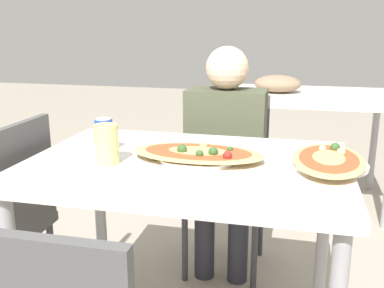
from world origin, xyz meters
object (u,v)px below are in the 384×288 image
at_px(chair_side_left, 2,218).
at_px(pizza_second, 329,161).
at_px(pizza_main, 198,154).
at_px(drink_glass, 107,144).
at_px(soda_can, 104,135).
at_px(dining_table, 187,185).
at_px(chair_far_seated, 228,172).
at_px(person_seated, 225,146).

distance_m(chair_side_left, pizza_second, 1.26).
height_order(pizza_main, drink_glass, drink_glass).
bearing_deg(pizza_second, soda_can, -179.99).
relative_size(drink_glass, pizza_second, 0.33).
bearing_deg(dining_table, drink_glass, -159.76).
xyz_separation_m(dining_table, drink_glass, (-0.26, -0.09, 0.16)).
distance_m(pizza_main, drink_glass, 0.32).
height_order(chair_side_left, soda_can, soda_can).
distance_m(dining_table, chair_far_seated, 0.74).
distance_m(chair_side_left, person_seated, 1.03).
height_order(dining_table, pizza_main, pizza_main).
relative_size(chair_far_seated, drink_glass, 6.49).
bearing_deg(drink_glass, person_seated, 67.06).
height_order(person_seated, drink_glass, person_seated).
bearing_deg(chair_far_seated, chair_side_left, 44.05).
height_order(drink_glass, pizza_second, drink_glass).
xyz_separation_m(chair_side_left, soda_can, (0.42, 0.09, 0.34)).
xyz_separation_m(chair_side_left, drink_glass, (0.49, -0.05, 0.35)).
distance_m(person_seated, drink_glass, 0.78).
bearing_deg(chair_far_seated, dining_table, 86.95).
bearing_deg(soda_can, chair_side_left, -167.76).
bearing_deg(pizza_main, pizza_second, 3.53).
relative_size(chair_far_seated, chair_side_left, 1.00).
bearing_deg(dining_table, pizza_second, 5.81).
bearing_deg(drink_glass, pizza_second, 11.04).
height_order(chair_far_seated, pizza_main, chair_far_seated).
xyz_separation_m(chair_far_seated, pizza_main, (-0.00, -0.70, 0.30)).
relative_size(person_seated, soda_can, 9.15).
relative_size(soda_can, pizza_second, 0.30).
relative_size(person_seated, pizza_main, 2.41).
xyz_separation_m(person_seated, soda_can, (-0.37, -0.55, 0.17)).
bearing_deg(chair_far_seated, person_seated, 90.00).
bearing_deg(dining_table, soda_can, 171.66).
bearing_deg(person_seated, pizza_main, 89.73).
distance_m(chair_far_seated, chair_side_left, 1.09).
bearing_deg(person_seated, pizza_second, 128.47).
bearing_deg(chair_far_seated, pizza_second, 123.36).
height_order(chair_far_seated, chair_side_left, same).
xyz_separation_m(soda_can, pizza_second, (0.81, 0.00, -0.04)).
bearing_deg(chair_side_left, person_seated, -50.60).
height_order(dining_table, pizza_second, pizza_second).
bearing_deg(chair_far_seated, drink_glass, 70.02).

